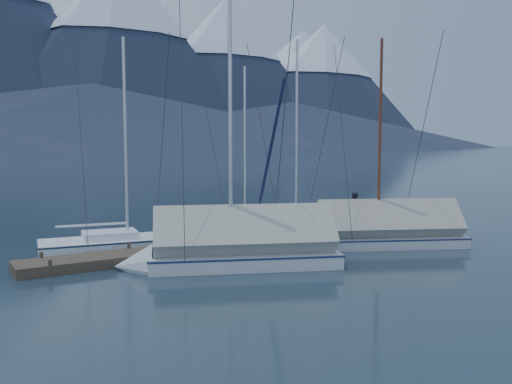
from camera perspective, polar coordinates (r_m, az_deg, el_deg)
ground at (r=20.16m, az=3.02°, el=-6.68°), size 1000.00×1000.00×0.00m
dock at (r=21.78m, az=0.00°, el=-5.49°), size 18.00×1.50×0.54m
mooring_posts at (r=21.48m, az=-1.14°, el=-4.99°), size 15.12×1.52×0.35m
sailboat_open_left at (r=22.10m, az=-12.13°, el=-5.32°), size 7.02×3.18×8.99m
sailboat_open_mid at (r=23.97m, az=-0.27°, el=-4.41°), size 6.20×2.64×8.13m
sailboat_open_right at (r=26.70m, az=5.21°, el=-3.36°), size 7.71×3.37×9.91m
sailboat_covered_near at (r=22.37m, az=12.34°, el=-4.42°), size 7.26×4.89×9.13m
sailboat_covered_far at (r=18.33m, az=-3.13°, el=-6.27°), size 7.74×4.93×10.46m
person at (r=24.73m, az=10.40°, el=-1.87°), size 0.50×0.65×1.59m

